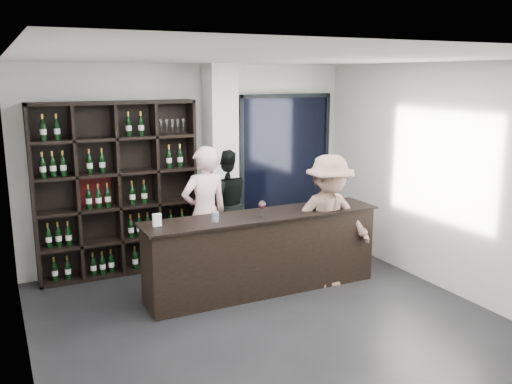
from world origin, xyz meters
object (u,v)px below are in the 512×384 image
wine_shelf (117,190)px  customer (329,222)px  taster_black (224,205)px  tasting_counter (263,253)px  taster_pink (205,214)px

wine_shelf → customer: size_ratio=1.37×
taster_black → tasting_counter: bearing=95.4°
taster_pink → tasting_counter: bearing=117.0°
tasting_counter → taster_black: size_ratio=1.81×
customer → taster_pink: bearing=155.6°
wine_shelf → taster_black: wine_shelf is taller
wine_shelf → customer: (2.35, -1.68, -0.32)m
wine_shelf → customer: wine_shelf is taller
tasting_counter → taster_black: taster_black is taller
taster_pink → customer: size_ratio=1.04×
taster_black → customer: (0.84, -1.51, 0.02)m
tasting_counter → customer: bearing=-13.9°
tasting_counter → taster_black: 1.34m
taster_pink → taster_black: (0.50, 0.55, -0.06)m
taster_pink → taster_black: size_ratio=1.07×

